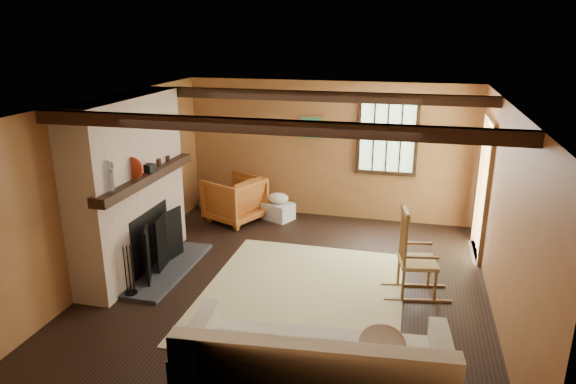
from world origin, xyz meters
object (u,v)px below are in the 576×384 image
(rocking_chair, at_px, (414,259))
(laundry_basket, at_px, (278,211))
(fireplace, at_px, (131,193))
(armchair, at_px, (235,199))
(sofa, at_px, (316,379))

(rocking_chair, height_order, laundry_basket, rocking_chair)
(fireplace, bearing_deg, laundry_basket, 58.76)
(rocking_chair, height_order, armchair, rocking_chair)
(rocking_chair, bearing_deg, sofa, 151.52)
(fireplace, relative_size, laundry_basket, 4.80)
(sofa, bearing_deg, laundry_basket, 103.62)
(armchair, bearing_deg, rocking_chair, 82.10)
(rocking_chair, height_order, sofa, rocking_chair)
(fireplace, relative_size, armchair, 2.76)
(rocking_chair, xyz_separation_m, sofa, (-0.79, -2.38, -0.15))
(laundry_basket, bearing_deg, rocking_chair, -42.82)
(rocking_chair, distance_m, sofa, 2.51)
(armchair, bearing_deg, laundry_basket, 133.20)
(sofa, height_order, armchair, sofa)
(rocking_chair, bearing_deg, fireplace, 82.40)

